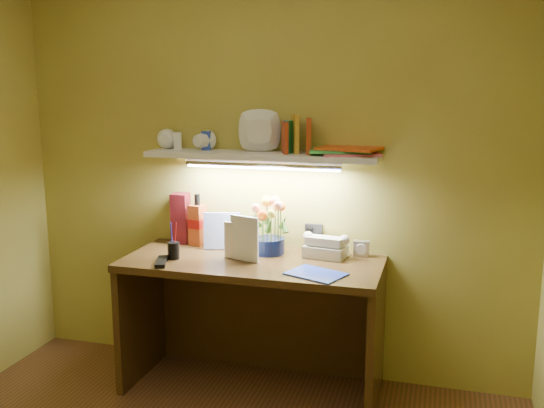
% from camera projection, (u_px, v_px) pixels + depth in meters
% --- Properties ---
extents(desk, '(1.40, 0.60, 0.75)m').
position_uv_depth(desk, '(252.00, 325.00, 3.35)').
color(desk, '#39230F').
rests_on(desk, ground).
extents(flower_bouquet, '(0.22, 0.22, 0.31)m').
position_uv_depth(flower_bouquet, '(269.00, 227.00, 3.38)').
color(flower_bouquet, black).
rests_on(flower_bouquet, desk).
extents(telephone, '(0.24, 0.19, 0.13)m').
position_uv_depth(telephone, '(326.00, 245.00, 3.33)').
color(telephone, beige).
rests_on(telephone, desk).
extents(desk_clock, '(0.09, 0.05, 0.09)m').
position_uv_depth(desk_clock, '(362.00, 248.00, 3.35)').
color(desk_clock, '#BBBCC1').
rests_on(desk_clock, desk).
extents(whisky_bottle, '(0.10, 0.10, 0.31)m').
position_uv_depth(whisky_bottle, '(198.00, 220.00, 3.57)').
color(whisky_bottle, '#C24D25').
rests_on(whisky_bottle, desk).
extents(whisky_box, '(0.10, 0.10, 0.30)m').
position_uv_depth(whisky_box, '(181.00, 218.00, 3.61)').
color(whisky_box, '#550F14').
rests_on(whisky_box, desk).
extents(pen_cup, '(0.08, 0.08, 0.16)m').
position_uv_depth(pen_cup, '(173.00, 245.00, 3.29)').
color(pen_cup, black).
rests_on(pen_cup, desk).
extents(art_card, '(0.21, 0.10, 0.21)m').
position_uv_depth(art_card, '(222.00, 231.00, 3.49)').
color(art_card, white).
rests_on(art_card, desk).
extents(tv_remote, '(0.11, 0.19, 0.02)m').
position_uv_depth(tv_remote, '(162.00, 262.00, 3.21)').
color(tv_remote, black).
rests_on(tv_remote, desk).
extents(blue_folder, '(0.32, 0.29, 0.01)m').
position_uv_depth(blue_folder, '(316.00, 274.00, 3.02)').
color(blue_folder, blue).
rests_on(blue_folder, desk).
extents(desk_book_a, '(0.15, 0.06, 0.21)m').
position_uv_depth(desk_book_a, '(224.00, 239.00, 3.31)').
color(desk_book_a, white).
rests_on(desk_book_a, desk).
extents(desk_book_b, '(0.18, 0.07, 0.25)m').
position_uv_depth(desk_book_b, '(230.00, 236.00, 3.29)').
color(desk_book_b, white).
rests_on(desk_book_b, desk).
extents(wall_shelf, '(1.32, 0.34, 0.24)m').
position_uv_depth(wall_shelf, '(265.00, 149.00, 3.33)').
color(wall_shelf, white).
rests_on(wall_shelf, ground).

